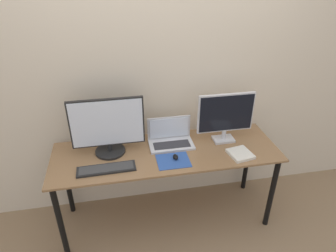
{
  "coord_description": "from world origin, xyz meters",
  "views": [
    {
      "loc": [
        -0.37,
        -1.67,
        2.11
      ],
      "look_at": [
        0.02,
        0.32,
        0.96
      ],
      "focal_mm": 32.0,
      "sensor_mm": 36.0,
      "label": 1
    }
  ],
  "objects_px": {
    "mouse": "(175,157)",
    "book": "(240,154)",
    "monitor_left": "(108,127)",
    "monitor_right": "(226,116)",
    "laptop": "(170,138)",
    "keyboard": "(106,169)"
  },
  "relations": [
    {
      "from": "mouse",
      "to": "book",
      "type": "height_order",
      "value": "mouse"
    },
    {
      "from": "monitor_left",
      "to": "monitor_right",
      "type": "relative_size",
      "value": 1.2
    },
    {
      "from": "monitor_right",
      "to": "laptop",
      "type": "height_order",
      "value": "monitor_right"
    },
    {
      "from": "monitor_left",
      "to": "mouse",
      "type": "xyz_separation_m",
      "value": [
        0.5,
        -0.2,
        -0.21
      ]
    },
    {
      "from": "mouse",
      "to": "book",
      "type": "xyz_separation_m",
      "value": [
        0.52,
        -0.04,
        -0.01
      ]
    },
    {
      "from": "monitor_right",
      "to": "laptop",
      "type": "bearing_deg",
      "value": 174.94
    },
    {
      "from": "keyboard",
      "to": "monitor_left",
      "type": "bearing_deg",
      "value": 81.57
    },
    {
      "from": "laptop",
      "to": "book",
      "type": "height_order",
      "value": "laptop"
    },
    {
      "from": "laptop",
      "to": "mouse",
      "type": "distance_m",
      "value": 0.24
    },
    {
      "from": "monitor_left",
      "to": "book",
      "type": "relative_size",
      "value": 2.75
    },
    {
      "from": "monitor_left",
      "to": "laptop",
      "type": "height_order",
      "value": "monitor_left"
    },
    {
      "from": "monitor_right",
      "to": "keyboard",
      "type": "height_order",
      "value": "monitor_right"
    },
    {
      "from": "laptop",
      "to": "monitor_right",
      "type": "bearing_deg",
      "value": -5.06
    },
    {
      "from": "book",
      "to": "monitor_right",
      "type": "bearing_deg",
      "value": 102.85
    },
    {
      "from": "monitor_left",
      "to": "mouse",
      "type": "height_order",
      "value": "monitor_left"
    },
    {
      "from": "mouse",
      "to": "monitor_right",
      "type": "bearing_deg",
      "value": 22.99
    },
    {
      "from": "monitor_left",
      "to": "monitor_right",
      "type": "xyz_separation_m",
      "value": [
        0.96,
        0.0,
        0.01
      ]
    },
    {
      "from": "monitor_right",
      "to": "mouse",
      "type": "distance_m",
      "value": 0.55
    },
    {
      "from": "monitor_left",
      "to": "laptop",
      "type": "bearing_deg",
      "value": 4.61
    },
    {
      "from": "monitor_left",
      "to": "book",
      "type": "distance_m",
      "value": 1.06
    },
    {
      "from": "laptop",
      "to": "mouse",
      "type": "xyz_separation_m",
      "value": [
        -0.01,
        -0.24,
        -0.03
      ]
    },
    {
      "from": "laptop",
      "to": "book",
      "type": "xyz_separation_m",
      "value": [
        0.51,
        -0.28,
        -0.04
      ]
    }
  ]
}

